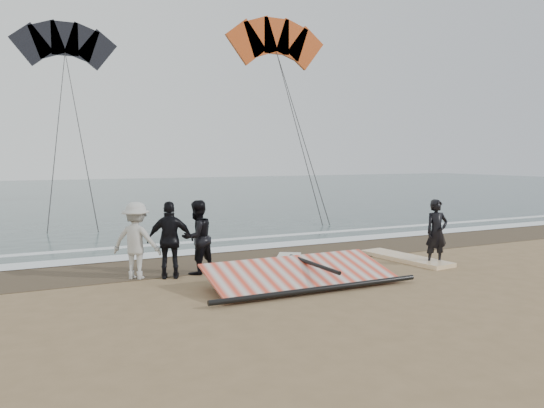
% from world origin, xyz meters
% --- Properties ---
extents(ground, '(120.00, 120.00, 0.00)m').
position_xyz_m(ground, '(0.00, 0.00, 0.00)').
color(ground, '#8C704C').
rests_on(ground, ground).
extents(sea, '(120.00, 54.00, 0.02)m').
position_xyz_m(sea, '(0.00, 33.00, 0.01)').
color(sea, '#233838').
rests_on(sea, ground).
extents(wet_sand, '(120.00, 2.80, 0.01)m').
position_xyz_m(wet_sand, '(0.00, 4.50, 0.01)').
color(wet_sand, '#4C3D2B').
rests_on(wet_sand, ground).
extents(foam_near, '(120.00, 0.90, 0.01)m').
position_xyz_m(foam_near, '(0.00, 5.90, 0.03)').
color(foam_near, white).
rests_on(foam_near, sea).
extents(foam_far, '(120.00, 0.45, 0.01)m').
position_xyz_m(foam_far, '(0.00, 7.60, 0.03)').
color(foam_far, white).
rests_on(foam_far, sea).
extents(man_main, '(0.67, 0.50, 1.68)m').
position_xyz_m(man_main, '(2.82, 1.47, 0.84)').
color(man_main, black).
rests_on(man_main, ground).
extents(board_white, '(1.07, 2.77, 0.11)m').
position_xyz_m(board_white, '(2.54, 2.30, 0.05)').
color(board_white, white).
rests_on(board_white, ground).
extents(board_cream, '(1.73, 2.21, 0.09)m').
position_xyz_m(board_cream, '(-0.53, 3.32, 0.05)').
color(board_cream, beige).
rests_on(board_cream, ground).
extents(trio_cluster, '(2.57, 1.25, 1.76)m').
position_xyz_m(trio_cluster, '(-3.75, 3.19, 0.88)').
color(trio_cluster, black).
rests_on(trio_cluster, ground).
extents(sail_rig, '(4.75, 2.05, 0.52)m').
position_xyz_m(sail_rig, '(-1.44, 1.20, 0.20)').
color(sail_rig, black).
rests_on(sail_rig, ground).
extents(kite_red, '(6.77, 4.96, 13.34)m').
position_xyz_m(kite_red, '(7.00, 18.79, 9.07)').
color(kite_red, '#CB4A17').
rests_on(kite_red, ground).
extents(kite_dark, '(6.71, 7.60, 17.49)m').
position_xyz_m(kite_dark, '(-3.59, 26.09, 9.33)').
color(kite_dark, black).
rests_on(kite_dark, ground).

